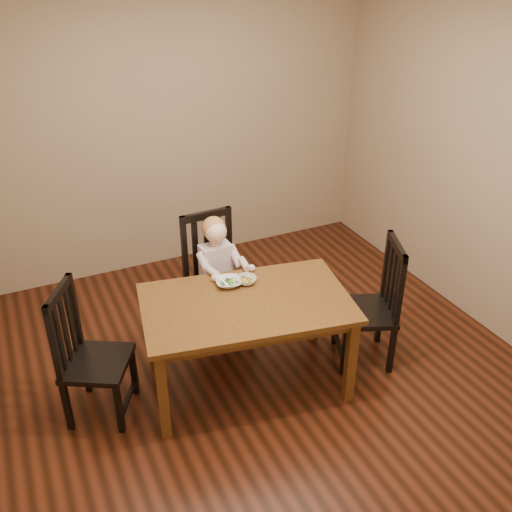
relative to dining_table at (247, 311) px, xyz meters
name	(u,v)px	position (x,y,z in m)	size (l,w,h in m)	color
room	(260,212)	(0.12, 0.04, 0.72)	(4.01, 4.01, 2.71)	#491E0F
dining_table	(247,311)	(0.00, 0.00, 0.00)	(1.56, 1.09, 0.71)	#4B2D11
chair_child	(215,279)	(0.03, 0.70, -0.13)	(0.47, 0.45, 1.04)	black
chair_left	(89,356)	(-1.07, 0.18, -0.16)	(0.57, 0.57, 0.99)	black
chair_right	(373,305)	(0.98, -0.14, -0.15)	(0.55, 0.56, 1.01)	black
toddler	(217,267)	(0.04, 0.65, 0.01)	(0.32, 0.40, 0.55)	silver
bowl_peas	(229,283)	(-0.03, 0.24, 0.11)	(0.18, 0.18, 0.04)	silver
bowl_veg	(246,280)	(0.10, 0.22, 0.11)	(0.15, 0.15, 0.05)	silver
fork	(224,282)	(-0.07, 0.23, 0.13)	(0.06, 0.12, 0.05)	silver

